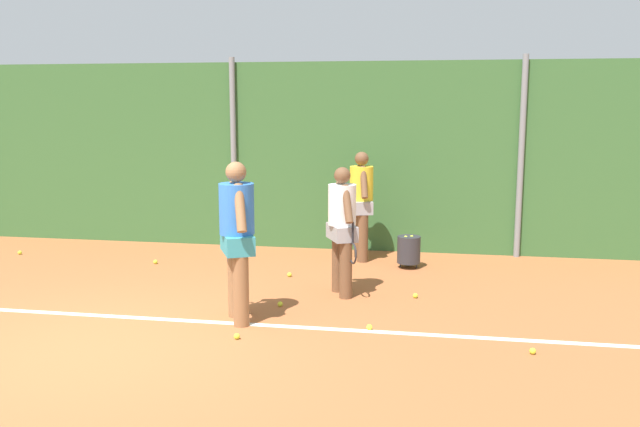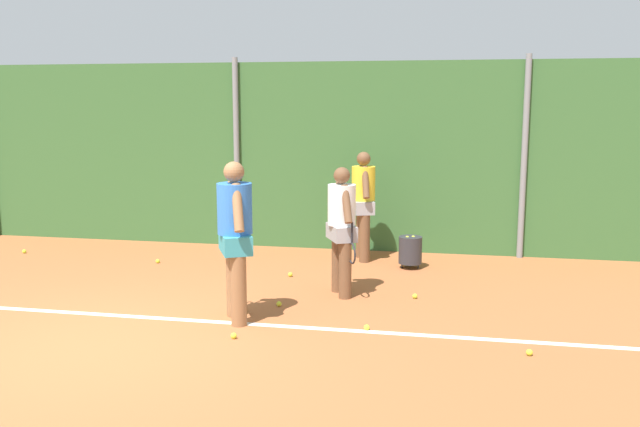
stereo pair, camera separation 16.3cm
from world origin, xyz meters
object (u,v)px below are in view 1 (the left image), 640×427
(tennis_ball_3, at_px, (533,351))
(tennis_ball_2, at_px, (242,290))
(tennis_ball_9, at_px, (20,253))
(tennis_ball_0, at_px, (155,262))
(tennis_ball_4, at_px, (415,296))
(tennis_ball_8, at_px, (280,304))
(player_backcourt_far, at_px, (361,199))
(tennis_ball_7, at_px, (369,327))
(player_midcourt, at_px, (342,224))
(tennis_ball_6, at_px, (231,251))
(player_foreground_near, at_px, (237,233))
(tennis_ball_1, at_px, (290,275))
(ball_hopper, at_px, (409,249))
(tennis_ball_5, at_px, (237,336))

(tennis_ball_3, bearing_deg, tennis_ball_2, 154.72)
(tennis_ball_9, bearing_deg, tennis_ball_0, -5.26)
(tennis_ball_0, xyz_separation_m, tennis_ball_3, (5.44, -3.04, 0.00))
(tennis_ball_4, distance_m, tennis_ball_8, 1.81)
(player_backcourt_far, bearing_deg, tennis_ball_4, 8.28)
(tennis_ball_3, relative_size, tennis_ball_4, 1.00)
(tennis_ball_2, relative_size, tennis_ball_7, 1.00)
(player_midcourt, distance_m, tennis_ball_9, 5.99)
(player_midcourt, relative_size, tennis_ball_9, 26.08)
(player_midcourt, height_order, tennis_ball_6, player_midcourt)
(tennis_ball_7, height_order, tennis_ball_9, same)
(tennis_ball_7, distance_m, tennis_ball_8, 1.39)
(tennis_ball_3, relative_size, tennis_ball_6, 1.00)
(tennis_ball_4, bearing_deg, tennis_ball_6, 145.76)
(tennis_ball_2, height_order, tennis_ball_9, same)
(tennis_ball_6, relative_size, tennis_ball_7, 1.00)
(tennis_ball_8, bearing_deg, player_midcourt, 44.47)
(player_foreground_near, xyz_separation_m, player_midcourt, (1.05, 1.31, -0.10))
(tennis_ball_1, bearing_deg, tennis_ball_4, -22.74)
(tennis_ball_4, xyz_separation_m, tennis_ball_7, (-0.47, -1.37, 0.00))
(player_backcourt_far, bearing_deg, tennis_ball_8, -30.71)
(tennis_ball_0, bearing_deg, ball_hopper, 6.37)
(ball_hopper, xyz_separation_m, tennis_ball_2, (-2.17, -1.78, -0.26))
(tennis_ball_5, bearing_deg, player_backcourt_far, 77.50)
(tennis_ball_6, bearing_deg, player_backcourt_far, -2.18)
(tennis_ball_3, relative_size, tennis_ball_9, 1.00)
(player_backcourt_far, bearing_deg, tennis_ball_9, -99.99)
(tennis_ball_0, bearing_deg, tennis_ball_9, 174.74)
(player_midcourt, distance_m, player_backcourt_far, 2.10)
(tennis_ball_3, bearing_deg, tennis_ball_4, 124.70)
(tennis_ball_1, bearing_deg, tennis_ball_6, 133.63)
(player_backcourt_far, height_order, tennis_ball_4, player_backcourt_far)
(tennis_ball_4, bearing_deg, tennis_ball_2, -176.99)
(tennis_ball_7, bearing_deg, tennis_ball_1, 123.18)
(tennis_ball_2, distance_m, tennis_ball_9, 4.65)
(tennis_ball_1, relative_size, tennis_ball_3, 1.00)
(tennis_ball_6, bearing_deg, tennis_ball_8, -61.77)
(tennis_ball_8, height_order, tennis_ball_9, same)
(player_foreground_near, xyz_separation_m, tennis_ball_1, (0.15, 2.09, -1.03))
(tennis_ball_1, xyz_separation_m, tennis_ball_7, (1.41, -2.16, 0.00))
(player_backcourt_far, bearing_deg, ball_hopper, 44.42)
(tennis_ball_3, distance_m, tennis_ball_4, 2.22)
(tennis_ball_3, bearing_deg, player_foreground_near, 171.00)
(tennis_ball_3, bearing_deg, tennis_ball_6, 138.13)
(tennis_ball_1, height_order, tennis_ball_7, same)
(tennis_ball_1, distance_m, tennis_ball_4, 2.04)
(tennis_ball_3, xyz_separation_m, tennis_ball_6, (-4.48, 4.01, 0.00))
(player_backcourt_far, xyz_separation_m, tennis_ball_0, (-3.20, -0.89, -0.96))
(ball_hopper, height_order, tennis_ball_6, ball_hopper)
(player_backcourt_far, bearing_deg, tennis_ball_1, -51.18)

